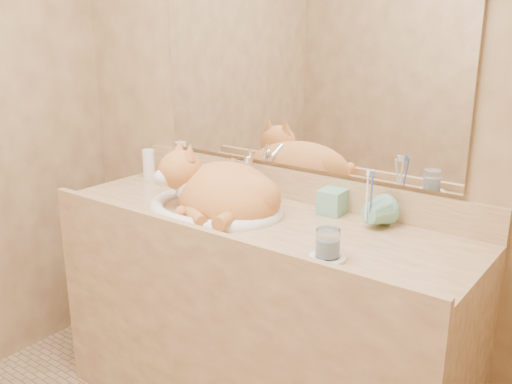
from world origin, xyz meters
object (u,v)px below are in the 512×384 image
Objects in this scene: sink_basin at (215,188)px; water_glass at (328,243)px; toothbrush_cup at (368,216)px; soap_dispenser at (327,190)px; vanity_counter at (256,322)px; cat at (220,189)px.

water_glass is at bearing -25.67° from sink_basin.
sink_basin reaches higher than toothbrush_cup.
sink_basin is at bearing -156.67° from soap_dispenser.
soap_dispenser is at bearing 38.68° from vanity_counter.
vanity_counter is 0.58m from soap_dispenser.
toothbrush_cup is (0.18, -0.04, -0.05)m from soap_dispenser.
toothbrush_cup reaches higher than vanity_counter.
cat is 4.19× the size of toothbrush_cup.
toothbrush_cup is at bearing -14.47° from soap_dispenser.
cat is at bearing -176.66° from vanity_counter.
soap_dispenser is (0.36, 0.17, 0.02)m from cat.
cat is 0.40m from soap_dispenser.
vanity_counter is at bearing 156.24° from water_glass.
vanity_counter is at bearing -143.50° from soap_dispenser.
vanity_counter is 7.87× the size of soap_dispenser.
toothbrush_cup is at bearing 92.62° from water_glass.
toothbrush_cup is at bearing 3.35° from sink_basin.
vanity_counter is 0.62m from toothbrush_cup.
vanity_counter is 0.65m from water_glass.
soap_dispenser is 1.83× the size of toothbrush_cup.
sink_basin is 2.63× the size of soap_dispenser.
water_glass is (0.57, -0.15, -0.03)m from sink_basin.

